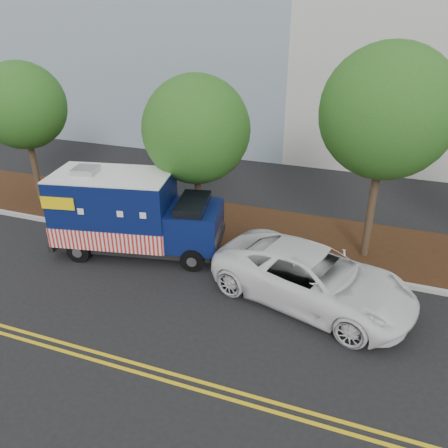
% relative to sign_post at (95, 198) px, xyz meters
% --- Properties ---
extents(ground, '(120.00, 120.00, 0.00)m').
position_rel_sign_post_xyz_m(ground, '(3.36, -1.89, -1.20)').
color(ground, black).
rests_on(ground, ground).
extents(curb, '(120.00, 0.18, 0.15)m').
position_rel_sign_post_xyz_m(curb, '(3.36, -0.49, -1.12)').
color(curb, '#9E9E99').
rests_on(curb, ground).
extents(mulch_strip, '(120.00, 4.00, 0.15)m').
position_rel_sign_post_xyz_m(mulch_strip, '(3.36, 1.61, -1.12)').
color(mulch_strip, black).
rests_on(mulch_strip, ground).
extents(centerline_near, '(120.00, 0.10, 0.01)m').
position_rel_sign_post_xyz_m(centerline_near, '(3.36, -6.34, -1.19)').
color(centerline_near, gold).
rests_on(centerline_near, ground).
extents(centerline_far, '(120.00, 0.10, 0.01)m').
position_rel_sign_post_xyz_m(centerline_far, '(3.36, -6.59, -1.19)').
color(centerline_far, gold).
rests_on(centerline_far, ground).
extents(tree_a, '(3.59, 3.59, 6.15)m').
position_rel_sign_post_xyz_m(tree_a, '(-3.83, 1.13, 3.14)').
color(tree_a, '#38281C').
rests_on(tree_a, ground).
extents(tree_b, '(3.86, 3.86, 6.06)m').
position_rel_sign_post_xyz_m(tree_b, '(4.18, 0.75, 2.92)').
color(tree_b, '#38281C').
rests_on(tree_b, ground).
extents(tree_c, '(4.14, 4.14, 7.24)m').
position_rel_sign_post_xyz_m(tree_c, '(10.44, 0.96, 3.95)').
color(tree_c, '#38281C').
rests_on(tree_c, ground).
extents(sign_post, '(0.06, 0.06, 2.40)m').
position_rel_sign_post_xyz_m(sign_post, '(0.00, 0.00, 0.00)').
color(sign_post, '#473828').
rests_on(sign_post, ground).
extents(food_truck, '(6.26, 3.29, 3.14)m').
position_rel_sign_post_xyz_m(food_truck, '(2.42, -1.37, 0.22)').
color(food_truck, black).
rests_on(food_truck, ground).
extents(white_car, '(6.56, 4.36, 1.67)m').
position_rel_sign_post_xyz_m(white_car, '(9.09, -2.20, -0.36)').
color(white_car, white).
rests_on(white_car, ground).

